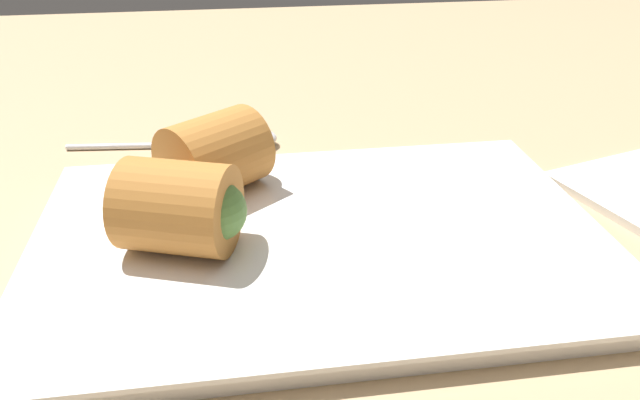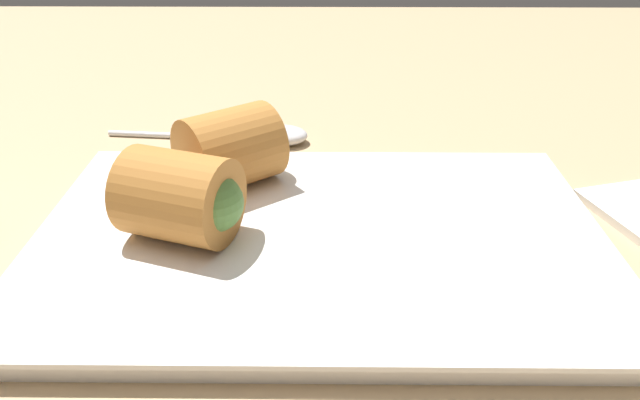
{
  "view_description": "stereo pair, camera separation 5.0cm",
  "coord_description": "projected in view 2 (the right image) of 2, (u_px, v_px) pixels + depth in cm",
  "views": [
    {
      "loc": [
        6.45,
        33.59,
        23.15
      ],
      "look_at": [
        1.78,
        1.94,
        5.61
      ],
      "focal_mm": 35.0,
      "sensor_mm": 36.0,
      "label": 1
    },
    {
      "loc": [
        1.47,
        33.93,
        23.15
      ],
      "look_at": [
        1.78,
        1.94,
        5.61
      ],
      "focal_mm": 35.0,
      "sensor_mm": 36.0,
      "label": 2
    }
  ],
  "objects": [
    {
      "name": "table_surface",
      "position": [
        348.0,
        248.0,
        0.4
      ],
      "size": [
        180.0,
        140.0,
        2.0
      ],
      "color": "tan",
      "rests_on": "ground"
    },
    {
      "name": "spoon",
      "position": [
        269.0,
        135.0,
        0.53
      ],
      "size": [
        17.46,
        3.53,
        1.42
      ],
      "color": "silver",
      "rests_on": "table_surface"
    },
    {
      "name": "roll_front_left",
      "position": [
        185.0,
        198.0,
        0.36
      ],
      "size": [
        7.59,
        6.99,
        5.28
      ],
      "color": "#B77533",
      "rests_on": "serving_plate"
    },
    {
      "name": "roll_front_right",
      "position": [
        235.0,
        147.0,
        0.42
      ],
      "size": [
        8.05,
        7.9,
        5.28
      ],
      "color": "#B77533",
      "rests_on": "serving_plate"
    },
    {
      "name": "serving_plate",
      "position": [
        320.0,
        241.0,
        0.38
      ],
      "size": [
        34.13,
        22.89,
        1.5
      ],
      "color": "white",
      "rests_on": "table_surface"
    }
  ]
}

